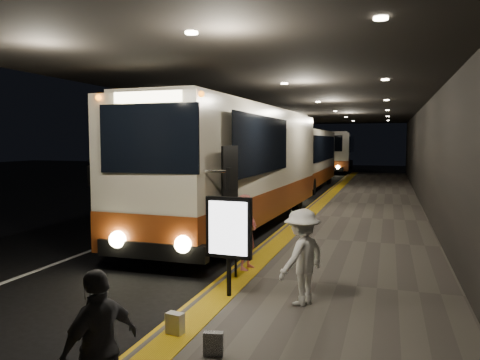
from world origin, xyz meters
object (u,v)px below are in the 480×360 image
Objects in this scene: passenger_waiting_grey at (100,347)px; bag_plain at (175,324)px; coach_third at (337,153)px; passenger_boarding at (247,232)px; coach_main at (239,171)px; coach_second at (305,161)px; passenger_waiting_white at (302,257)px; bag_polka at (213,344)px; info_sign at (229,230)px; stanchion_post at (236,251)px.

passenger_waiting_grey is 2.24m from bag_plain.
coach_third is at bearing -160.22° from passenger_waiting_grey.
bag_plain is at bearing -172.21° from passenger_boarding.
coach_third is at bearing 91.82° from coach_main.
passenger_waiting_white is (3.52, -20.56, -0.70)m from coach_second.
bag_plain is (-0.24, 2.14, -0.61)m from passenger_waiting_grey.
bag_polka is at bearing -82.90° from coach_second.
bag_polka is 0.88m from bag_plain.
info_sign reaches higher than stanchion_post.
bag_polka is (2.68, -9.47, -1.58)m from coach_main.
passenger_boarding is 5.21× the size of bag_plain.
passenger_boarding is 1.49× the size of stanchion_post.
info_sign is at bearing 104.09° from bag_polka.
stanchion_post is (-0.05, -0.64, -0.26)m from passenger_boarding.
coach_main is at bearing -93.98° from coach_third.
passenger_waiting_white is (3.40, -37.42, -0.76)m from coach_third.
coach_third is at bearing 95.98° from info_sign.
passenger_waiting_white is (3.42, -7.23, -0.92)m from coach_main.
coach_main is 7.58m from info_sign.
bag_plain is at bearing 148.98° from bag_polka.
stanchion_post is at bearing 105.10° from info_sign.
passenger_waiting_grey is (0.24, -5.68, -0.04)m from passenger_boarding.
coach_third reaches higher than passenger_boarding.
passenger_waiting_grey is 1.87m from bag_polka.
passenger_waiting_grey reaches higher than stanchion_post.
bag_plain is 2.06m from info_sign.
info_sign is at bearing -77.65° from stanchion_post.
coach_second is 35.72× the size of bag_plain.
coach_second is at bearing -157.90° from passenger_waiting_grey.
passenger_boarding is 2.31m from passenger_waiting_white.
coach_main is 6.50m from stanchion_post.
passenger_boarding is at bearing 99.17° from info_sign.
coach_second is at bearing 95.81° from stanchion_post.
passenger_waiting_grey is at bearing -90.97° from coach_third.
coach_main is at bearing 102.07° from bag_plain.
passenger_boarding is 5.25× the size of bag_polka.
stanchion_post is (-0.29, 5.05, -0.23)m from passenger_waiting_grey.
passenger_boarding is at bearing 85.52° from stanchion_post.
coach_main reaches higher than passenger_boarding.
coach_third reaches higher than info_sign.
info_sign is at bearing -90.72° from coach_third.
stanchion_post is at bearing 103.50° from bag_polka.
info_sign is 1.34m from stanchion_post.
bag_plain is at bearing -13.15° from passenger_waiting_white.
coach_third reaches higher than bag_plain.
passenger_waiting_grey is at bearing -83.68° from bag_plain.
stanchion_post is (-0.25, 1.14, -0.65)m from info_sign.
coach_third is 37.67× the size of bag_polka.
passenger_boarding is 1.05× the size of passenger_waiting_grey.
bag_polka is (0.76, -4.00, -0.65)m from passenger_boarding.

